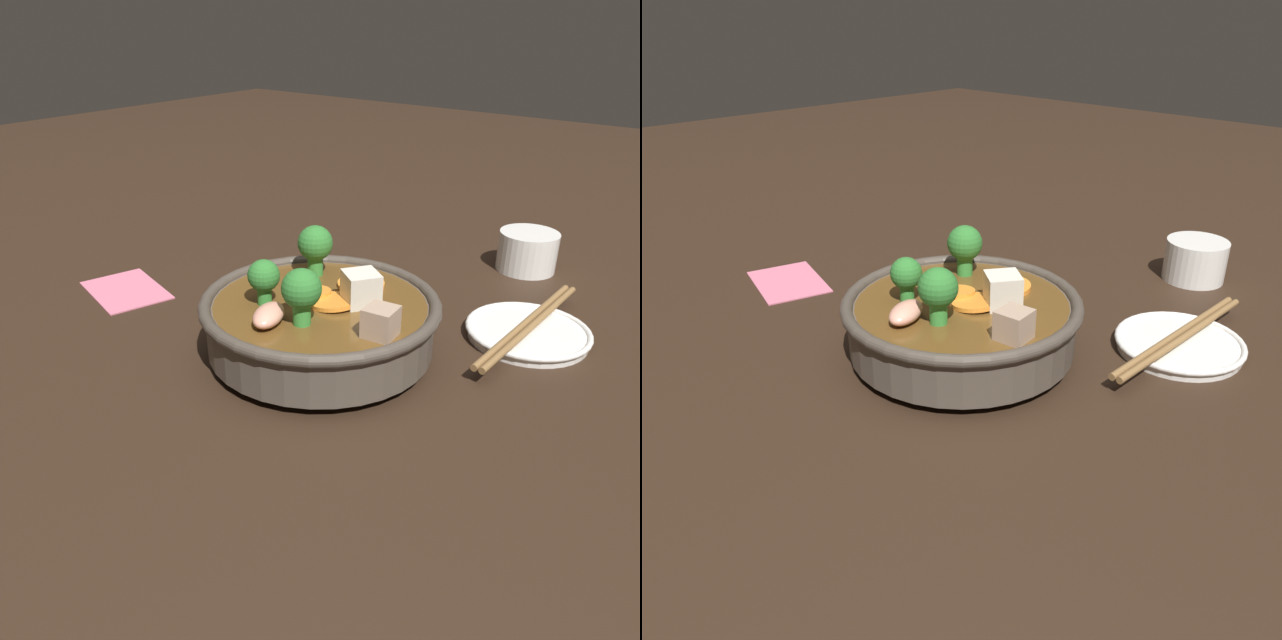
% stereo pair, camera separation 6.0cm
% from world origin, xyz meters
% --- Properties ---
extents(ground_plane, '(3.00, 3.00, 0.00)m').
position_xyz_m(ground_plane, '(0.00, 0.00, 0.00)').
color(ground_plane, black).
extents(stirfry_bowl, '(0.23, 0.23, 0.11)m').
position_xyz_m(stirfry_bowl, '(-0.00, -0.00, 0.04)').
color(stirfry_bowl, '#51473D').
rests_on(stirfry_bowl, ground_plane).
extents(side_saucer, '(0.13, 0.13, 0.01)m').
position_xyz_m(side_saucer, '(0.15, 0.16, 0.01)').
color(side_saucer, white).
rests_on(side_saucer, ground_plane).
extents(tea_cup, '(0.07, 0.07, 0.05)m').
position_xyz_m(tea_cup, '(0.07, 0.34, 0.03)').
color(tea_cup, white).
rests_on(tea_cup, ground_plane).
extents(napkin, '(0.13, 0.10, 0.00)m').
position_xyz_m(napkin, '(-0.28, -0.03, 0.00)').
color(napkin, '#D16B84').
rests_on(napkin, ground_plane).
extents(chopsticks_pair, '(0.02, 0.23, 0.01)m').
position_xyz_m(chopsticks_pair, '(0.15, 0.16, 0.02)').
color(chopsticks_pair, olive).
rests_on(chopsticks_pair, side_saucer).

